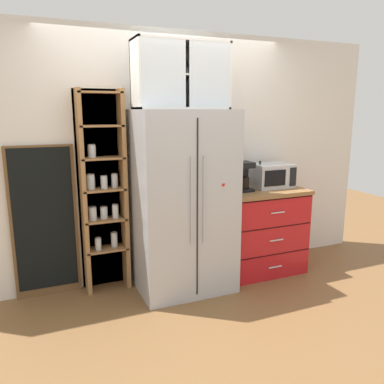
{
  "coord_description": "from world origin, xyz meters",
  "views": [
    {
      "loc": [
        -1.34,
        -3.43,
        1.77
      ],
      "look_at": [
        0.1,
        -0.01,
        0.97
      ],
      "focal_mm": 36.05,
      "sensor_mm": 36.0,
      "label": 1
    }
  ],
  "objects": [
    {
      "name": "ground_plane",
      "position": [
        0.0,
        0.0,
        0.0
      ],
      "size": [
        10.63,
        10.63,
        0.0
      ],
      "primitive_type": "plane",
      "color": "brown"
    },
    {
      "name": "wall_back_cream",
      "position": [
        0.0,
        0.4,
        1.27
      ],
      "size": [
        4.94,
        0.1,
        2.55
      ],
      "primitive_type": "cube",
      "color": "silver",
      "rests_on": "ground"
    },
    {
      "name": "refrigerator",
      "position": [
        0.0,
        -0.01,
        0.89
      ],
      "size": [
        0.92,
        0.74,
        1.77
      ],
      "color": "#B7BABF",
      "rests_on": "ground"
    },
    {
      "name": "pantry_shelf_column",
      "position": [
        -0.72,
        0.3,
        0.99
      ],
      "size": [
        0.47,
        0.24,
        1.96
      ],
      "color": "brown",
      "rests_on": "ground"
    },
    {
      "name": "counter_cabinet",
      "position": [
        0.94,
        0.05,
        0.47
      ],
      "size": [
        0.91,
        0.64,
        0.93
      ],
      "color": "red",
      "rests_on": "ground"
    },
    {
      "name": "microwave",
      "position": [
        1.09,
        0.1,
        1.06
      ],
      "size": [
        0.44,
        0.33,
        0.26
      ],
      "color": "#B7BABF",
      "rests_on": "counter_cabinet"
    },
    {
      "name": "coffee_maker",
      "position": [
        0.7,
        0.05,
        1.09
      ],
      "size": [
        0.17,
        0.2,
        0.31
      ],
      "color": "black",
      "rests_on": "counter_cabinet"
    },
    {
      "name": "mug_charcoal",
      "position": [
        0.94,
        0.01,
        0.98
      ],
      "size": [
        0.11,
        0.08,
        0.1
      ],
      "color": "#2D2D33",
      "rests_on": "counter_cabinet"
    },
    {
      "name": "mug_red",
      "position": [
        0.94,
        0.12,
        0.98
      ],
      "size": [
        0.11,
        0.07,
        0.09
      ],
      "color": "red",
      "rests_on": "counter_cabinet"
    },
    {
      "name": "bottle_green",
      "position": [
        0.94,
        0.1,
        1.06
      ],
      "size": [
        0.06,
        0.06,
        0.3
      ],
      "color": "#285B33",
      "rests_on": "counter_cabinet"
    },
    {
      "name": "bottle_cobalt",
      "position": [
        0.94,
        0.14,
        1.04
      ],
      "size": [
        0.07,
        0.07,
        0.25
      ],
      "color": "navy",
      "rests_on": "counter_cabinet"
    },
    {
      "name": "upper_cabinet",
      "position": [
        0.0,
        0.04,
        2.08
      ],
      "size": [
        0.88,
        0.32,
        0.61
      ],
      "color": "silver",
      "rests_on": "refrigerator"
    },
    {
      "name": "chalkboard_menu",
      "position": [
        -1.27,
        0.33,
        0.73
      ],
      "size": [
        0.6,
        0.04,
        1.46
      ],
      "color": "brown",
      "rests_on": "ground"
    }
  ]
}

